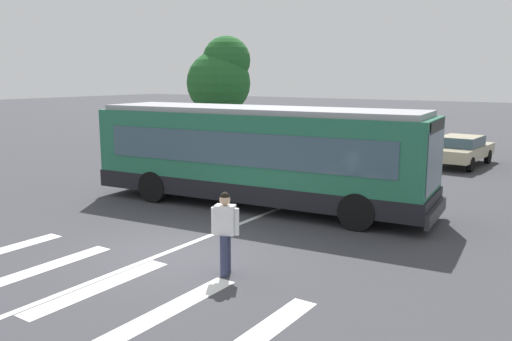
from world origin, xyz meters
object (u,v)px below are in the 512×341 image
Objects in this scene: parked_car_champagne at (461,149)px; pedestrian_crossing_street at (225,228)px; parked_car_black at (399,144)px; parked_car_teal at (347,141)px; background_tree_left at (221,76)px; parked_car_blue at (305,137)px; city_transit_bus at (258,155)px.

pedestrian_crossing_street is at bearing -92.53° from parked_car_champagne.
parked_car_teal is at bearing -173.21° from parked_car_black.
pedestrian_crossing_street is 0.27× the size of background_tree_left.
background_tree_left reaches higher than pedestrian_crossing_street.
parked_car_black is (5.19, -0.08, 0.00)m from parked_car_blue.
parked_car_black is (2.58, 0.31, 0.00)m from parked_car_teal.
city_transit_bus is at bearing -79.76° from parked_car_teal.
parked_car_teal is (-2.00, 11.05, -0.82)m from city_transit_bus.
city_transit_bus reaches higher than parked_car_black.
pedestrian_crossing_street reaches higher than parked_car_blue.
city_transit_bus is 11.84m from parked_car_champagne.
pedestrian_crossing_street is at bearing -82.73° from parked_car_black.
city_transit_bus is 5.92m from pedestrian_crossing_street.
pedestrian_crossing_street is 16.95m from parked_car_teal.
city_transit_bus is 17.14m from background_tree_left.
city_transit_bus is 11.26m from parked_car_teal.
city_transit_bus reaches higher than parked_car_blue.
parked_car_blue is at bearing -10.99° from background_tree_left.
city_transit_bus is 2.40× the size of parked_car_black.
background_tree_left reaches higher than parked_car_blue.
pedestrian_crossing_street is 0.38× the size of parked_car_teal.
background_tree_left is at bearing 169.01° from parked_car_blue.
pedestrian_crossing_street is 0.37× the size of parked_car_blue.
parked_car_teal is 0.99× the size of parked_car_champagne.
parked_car_blue is 0.72× the size of background_tree_left.
parked_car_champagne is (0.73, 16.54, -0.20)m from pedestrian_crossing_street.
parked_car_teal is (-4.70, 16.28, -0.20)m from pedestrian_crossing_street.
background_tree_left is (-13.93, 17.96, 3.01)m from pedestrian_crossing_street.
background_tree_left reaches higher than parked_car_black.
parked_car_champagne is (8.04, -0.13, 0.00)m from parked_car_blue.
parked_car_teal and parked_car_black have the same top height.
parked_car_champagne is at bearing -5.53° from background_tree_left.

